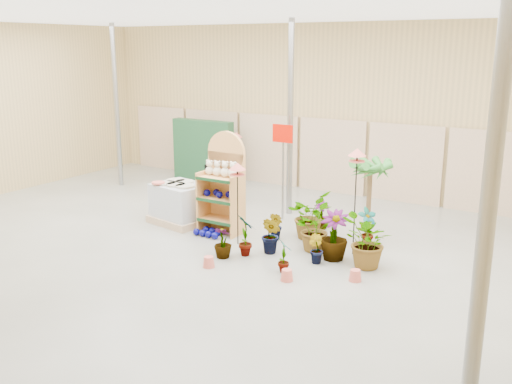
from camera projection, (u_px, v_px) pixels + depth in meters
room at (227, 136)px, 10.99m from camera, size 15.20×12.10×4.70m
display_shelf at (224, 186)px, 12.12m from camera, size 0.91×0.58×2.17m
teddy_bears at (222, 170)px, 11.93m from camera, size 0.80×0.21×0.34m
gazing_balls_shelf at (221, 194)px, 12.05m from camera, size 0.80×0.27×0.15m
gazing_balls_floor at (209, 232)px, 12.01m from camera, size 0.63×0.39×0.15m
pallet_stack at (181, 203)px, 12.84m from camera, size 1.43×1.26×0.94m
charcoal_planters at (219, 183)px, 14.51m from camera, size 0.50×0.50×1.00m
trellis_stock at (203, 151)px, 16.78m from camera, size 2.00×0.30×1.80m
offer_sign at (283, 152)px, 12.80m from camera, size 0.50×0.08×2.20m
bird_table_front at (237, 169)px, 11.16m from camera, size 0.34×0.34×1.68m
bird_table_right at (357, 156)px, 10.51m from camera, size 0.34×0.34×2.06m
bird_table_back at (236, 137)px, 15.21m from camera, size 0.34×0.34×1.66m
palm at (370, 167)px, 11.49m from camera, size 0.70×0.70×1.78m
potted_plant_0 at (246, 235)px, 10.80m from camera, size 0.53×0.49×0.83m
potted_plant_1 at (271, 235)px, 10.91m from camera, size 0.51×0.46×0.75m
potted_plant_2 at (313, 228)px, 11.09m from camera, size 1.03×1.06×0.89m
potted_plant_3 at (334, 235)px, 10.60m from camera, size 0.63×0.63×0.94m
potted_plant_4 at (367, 227)px, 11.36m from camera, size 0.47×0.50×0.78m
potted_plant_5 at (276, 226)px, 11.74m from camera, size 0.41×0.38×0.59m
potted_plant_6 at (308, 215)px, 11.80m from camera, size 0.78×0.90×0.98m
potted_plant_7 at (223, 242)px, 10.73m from camera, size 0.38×0.38×0.60m
potted_plant_8 at (284, 255)px, 10.00m from camera, size 0.40×0.41×0.66m
potted_plant_9 at (316, 249)px, 10.47m from camera, size 0.37×0.34×0.54m
potted_plant_10 at (367, 242)px, 10.15m from camera, size 0.88×0.99×0.99m
potted_plant_11 at (321, 215)px, 12.45m from camera, size 0.48×0.48×0.61m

